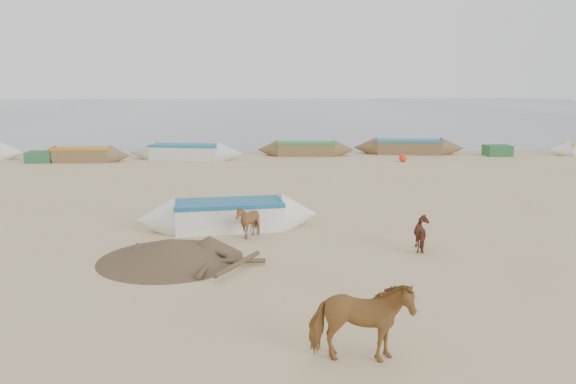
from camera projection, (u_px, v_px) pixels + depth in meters
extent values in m
plane|color=tan|center=(298.00, 262.00, 14.05)|extent=(140.00, 140.00, 0.00)
plane|color=slate|center=(258.00, 109.00, 94.34)|extent=(160.00, 160.00, 0.00)
imported|color=olive|center=(360.00, 322.00, 8.89)|extent=(1.71, 0.93, 1.38)
imported|color=brown|center=(248.00, 221.00, 16.13)|extent=(1.06, 0.99, 0.98)
imported|color=brown|center=(425.00, 234.00, 14.97)|extent=(0.97, 1.05, 0.89)
cone|color=brown|center=(170.00, 249.00, 14.18)|extent=(4.67, 4.67, 0.54)
cube|color=#295B35|center=(41.00, 157.00, 31.51)|extent=(1.40, 1.20, 0.60)
sphere|color=red|center=(403.00, 158.00, 31.62)|extent=(0.44, 0.44, 0.44)
cube|color=gray|center=(183.00, 152.00, 33.79)|extent=(1.20, 1.10, 0.56)
cube|color=#285A31|center=(497.00, 150.00, 34.26)|extent=(1.50, 1.20, 0.64)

